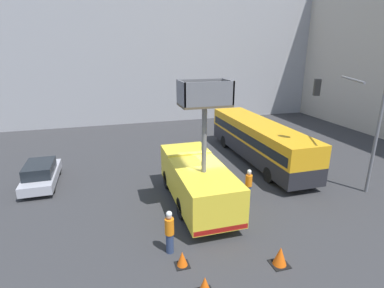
{
  "coord_description": "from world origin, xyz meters",
  "views": [
    {
      "loc": [
        -4.99,
        -14.43,
        8.12
      ],
      "look_at": [
        -0.66,
        0.43,
        3.15
      ],
      "focal_mm": 28.0,
      "sensor_mm": 36.0,
      "label": 1
    }
  ],
  "objects_px": {
    "road_worker_near_truck": "(170,232)",
    "traffic_cone_near_truck": "(205,286)",
    "traffic_cone_far_side": "(182,259)",
    "parked_car_curbside": "(41,174)",
    "city_bus": "(258,139)",
    "traffic_light_pole": "(357,115)",
    "utility_truck": "(197,179)",
    "road_worker_directing": "(249,185)",
    "traffic_cone_mid_road": "(280,256)"
  },
  "relations": [
    {
      "from": "utility_truck",
      "to": "city_bus",
      "type": "xyz_separation_m",
      "value": [
        6.33,
        5.11,
        0.2
      ]
    },
    {
      "from": "utility_truck",
      "to": "traffic_cone_near_truck",
      "type": "height_order",
      "value": "utility_truck"
    },
    {
      "from": "traffic_light_pole",
      "to": "traffic_cone_far_side",
      "type": "height_order",
      "value": "traffic_light_pole"
    },
    {
      "from": "traffic_cone_near_truck",
      "to": "traffic_cone_far_side",
      "type": "height_order",
      "value": "traffic_cone_near_truck"
    },
    {
      "from": "traffic_light_pole",
      "to": "parked_car_curbside",
      "type": "relative_size",
      "value": 1.52
    },
    {
      "from": "city_bus",
      "to": "road_worker_near_truck",
      "type": "xyz_separation_m",
      "value": [
        -8.6,
        -8.62,
        -0.76
      ]
    },
    {
      "from": "utility_truck",
      "to": "road_worker_near_truck",
      "type": "bearing_deg",
      "value": -122.87
    },
    {
      "from": "traffic_cone_near_truck",
      "to": "traffic_cone_far_side",
      "type": "distance_m",
      "value": 1.63
    },
    {
      "from": "road_worker_near_truck",
      "to": "road_worker_directing",
      "type": "xyz_separation_m",
      "value": [
        5.18,
        3.28,
        -0.08
      ]
    },
    {
      "from": "traffic_light_pole",
      "to": "road_worker_directing",
      "type": "height_order",
      "value": "traffic_light_pole"
    },
    {
      "from": "road_worker_directing",
      "to": "parked_car_curbside",
      "type": "height_order",
      "value": "road_worker_directing"
    },
    {
      "from": "road_worker_near_truck",
      "to": "parked_car_curbside",
      "type": "relative_size",
      "value": 0.43
    },
    {
      "from": "city_bus",
      "to": "parked_car_curbside",
      "type": "relative_size",
      "value": 2.66
    },
    {
      "from": "traffic_light_pole",
      "to": "road_worker_directing",
      "type": "distance_m",
      "value": 7.14
    },
    {
      "from": "city_bus",
      "to": "road_worker_near_truck",
      "type": "relative_size",
      "value": 6.19
    },
    {
      "from": "road_worker_near_truck",
      "to": "traffic_cone_mid_road",
      "type": "relative_size",
      "value": 2.42
    },
    {
      "from": "road_worker_near_truck",
      "to": "traffic_cone_mid_road",
      "type": "distance_m",
      "value": 4.46
    },
    {
      "from": "traffic_light_pole",
      "to": "road_worker_near_truck",
      "type": "xyz_separation_m",
      "value": [
        -11.26,
        -2.66,
        -3.61
      ]
    },
    {
      "from": "utility_truck",
      "to": "traffic_light_pole",
      "type": "relative_size",
      "value": 1.03
    },
    {
      "from": "road_worker_directing",
      "to": "traffic_cone_far_side",
      "type": "relative_size",
      "value": 2.86
    },
    {
      "from": "city_bus",
      "to": "parked_car_curbside",
      "type": "height_order",
      "value": "city_bus"
    },
    {
      "from": "traffic_cone_far_side",
      "to": "traffic_cone_near_truck",
      "type": "bearing_deg",
      "value": -75.88
    },
    {
      "from": "traffic_cone_far_side",
      "to": "utility_truck",
      "type": "bearing_deg",
      "value": 65.97
    },
    {
      "from": "city_bus",
      "to": "road_worker_directing",
      "type": "height_order",
      "value": "city_bus"
    },
    {
      "from": "traffic_cone_far_side",
      "to": "parked_car_curbside",
      "type": "relative_size",
      "value": 0.14
    },
    {
      "from": "traffic_cone_far_side",
      "to": "parked_car_curbside",
      "type": "distance_m",
      "value": 11.48
    },
    {
      "from": "utility_truck",
      "to": "road_worker_directing",
      "type": "relative_size",
      "value": 3.92
    },
    {
      "from": "city_bus",
      "to": "traffic_cone_mid_road",
      "type": "bearing_deg",
      "value": 144.79
    },
    {
      "from": "traffic_light_pole",
      "to": "road_worker_near_truck",
      "type": "height_order",
      "value": "traffic_light_pole"
    },
    {
      "from": "traffic_cone_mid_road",
      "to": "parked_car_curbside",
      "type": "xyz_separation_m",
      "value": [
        -10.21,
        10.44,
        0.38
      ]
    },
    {
      "from": "road_worker_directing",
      "to": "traffic_cone_mid_road",
      "type": "bearing_deg",
      "value": 57.27
    },
    {
      "from": "city_bus",
      "to": "traffic_light_pole",
      "type": "distance_m",
      "value": 7.12
    },
    {
      "from": "utility_truck",
      "to": "city_bus",
      "type": "relative_size",
      "value": 0.59
    },
    {
      "from": "city_bus",
      "to": "traffic_cone_mid_road",
      "type": "xyz_separation_m",
      "value": [
        -4.63,
        -10.57,
        -1.36
      ]
    },
    {
      "from": "utility_truck",
      "to": "traffic_light_pole",
      "type": "xyz_separation_m",
      "value": [
        9.0,
        -0.85,
        3.05
      ]
    },
    {
      "from": "utility_truck",
      "to": "road_worker_near_truck",
      "type": "distance_m",
      "value": 4.21
    },
    {
      "from": "road_worker_near_truck",
      "to": "traffic_cone_mid_road",
      "type": "xyz_separation_m",
      "value": [
        3.97,
        -1.95,
        -0.6
      ]
    },
    {
      "from": "utility_truck",
      "to": "parked_car_curbside",
      "type": "xyz_separation_m",
      "value": [
        -8.51,
        4.98,
        -0.78
      ]
    },
    {
      "from": "parked_car_curbside",
      "to": "traffic_cone_near_truck",
      "type": "bearing_deg",
      "value": -57.81
    },
    {
      "from": "road_worker_near_truck",
      "to": "city_bus",
      "type": "bearing_deg",
      "value": -116.54
    },
    {
      "from": "traffic_light_pole",
      "to": "parked_car_curbside",
      "type": "height_order",
      "value": "traffic_light_pole"
    },
    {
      "from": "road_worker_near_truck",
      "to": "traffic_cone_near_truck",
      "type": "bearing_deg",
      "value": 123.61
    },
    {
      "from": "road_worker_near_truck",
      "to": "road_worker_directing",
      "type": "distance_m",
      "value": 6.13
    },
    {
      "from": "traffic_light_pole",
      "to": "road_worker_directing",
      "type": "bearing_deg",
      "value": 174.17
    },
    {
      "from": "city_bus",
      "to": "traffic_cone_near_truck",
      "type": "xyz_separation_m",
      "value": [
        -7.92,
        -11.13,
        -1.41
      ]
    },
    {
      "from": "city_bus",
      "to": "traffic_cone_far_side",
      "type": "distance_m",
      "value": 12.75
    },
    {
      "from": "city_bus",
      "to": "road_worker_directing",
      "type": "distance_m",
      "value": 6.39
    },
    {
      "from": "traffic_light_pole",
      "to": "parked_car_curbside",
      "type": "bearing_deg",
      "value": 161.57
    },
    {
      "from": "traffic_cone_mid_road",
      "to": "city_bus",
      "type": "bearing_deg",
      "value": 66.35
    },
    {
      "from": "traffic_light_pole",
      "to": "traffic_cone_mid_road",
      "type": "bearing_deg",
      "value": -147.71
    }
  ]
}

